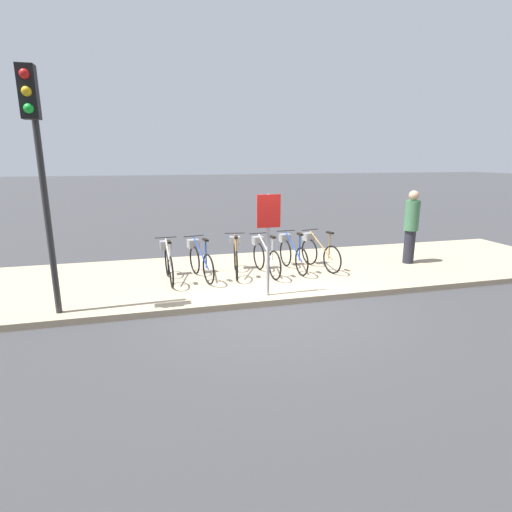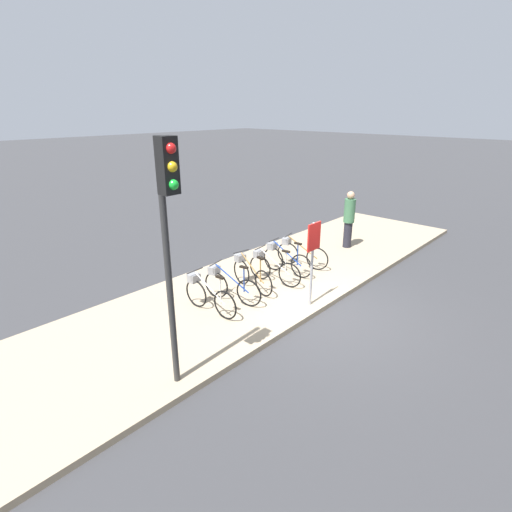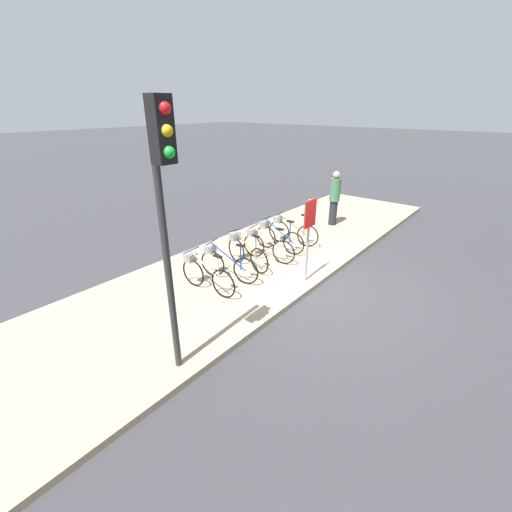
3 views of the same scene
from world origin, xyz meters
The scene contains 11 objects.
ground_plane centered at (0.00, 0.00, 0.00)m, with size 120.00×120.00×0.00m, color #38383A.
sidewalk centered at (0.00, 1.90, 0.06)m, with size 16.37×3.79×0.12m.
parked_bicycle_0 centered at (-1.77, 1.77, 0.54)m, with size 0.46×1.52×0.93m.
parked_bicycle_1 centered at (-1.10, 1.78, 0.54)m, with size 0.50×1.49×0.93m.
parked_bicycle_2 centered at (-0.29, 1.89, 0.54)m, with size 0.46×1.50×0.93m.
parked_bicycle_3 centered at (0.35, 1.74, 0.54)m, with size 0.46×1.51×0.93m.
parked_bicycle_4 centered at (1.04, 1.88, 0.54)m, with size 0.46×1.51×0.93m.
parked_bicycle_5 centered at (1.69, 1.87, 0.54)m, with size 0.52×1.48×0.93m.
pedestrian centered at (4.06, 1.73, 1.07)m, with size 0.34×0.34×1.78m.
traffic_light centered at (-3.66, 0.24, 2.86)m, with size 0.24×0.40×3.83m.
sign_post centered at (0.00, 0.29, 1.42)m, with size 0.44×0.07×1.91m.
Camera 1 is at (-2.04, -6.60, 2.66)m, focal length 28.00 mm.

